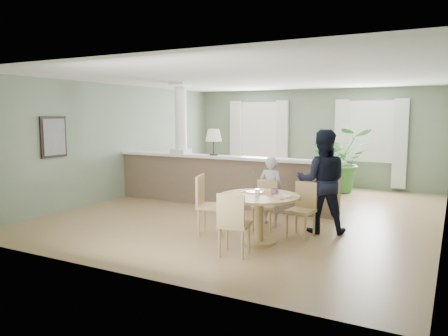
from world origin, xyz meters
The scene contains 12 objects.
ground centered at (0.00, 0.00, 0.00)m, with size 8.00×8.00×0.00m, color tan.
room_shell centered at (-0.03, 0.63, 1.81)m, with size 7.02×8.02×2.71m.
pony_wall centered at (-0.99, 0.20, 0.71)m, with size 5.32×0.38×2.70m.
sofa centered at (-0.63, 1.89, 0.41)m, with size 2.82×1.10×0.82m, color olive.
houseplant centered at (1.02, 3.20, 0.83)m, with size 1.50×1.30×1.66m, color #336B2B.
dining_table centered at (0.98, -1.95, 0.60)m, with size 1.25×1.25×0.85m.
chair_far_boy centered at (0.73, -1.12, 0.47)m, with size 0.42×0.42×0.84m.
chair_far_man centered at (1.45, -1.26, 0.49)m, with size 0.45×0.45×0.89m.
chair_near centered at (0.92, -2.75, 0.50)m, with size 0.48×0.48×0.91m.
chair_side centered at (0.02, -1.92, 0.55)m, with size 0.55×0.55×0.99m.
child_person centered at (0.70, -0.79, 0.63)m, with size 0.46×0.30×1.25m, color #ACACB1.
man_person centered at (1.65, -0.88, 0.88)m, with size 0.85×0.66×1.75m, color black.
Camera 1 is at (3.61, -8.07, 1.99)m, focal length 35.00 mm.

